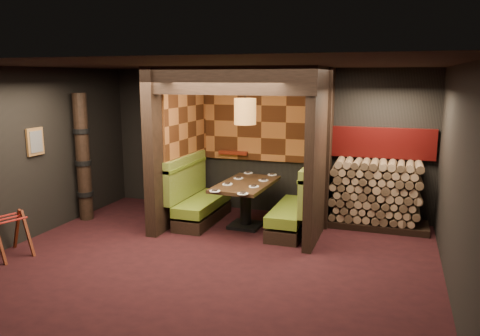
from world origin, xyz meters
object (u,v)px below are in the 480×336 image
pendant_lamp (245,111)px  firewood_stack (379,195)px  booth_bench_left (198,201)px  dining_table (246,195)px  booth_bench_right (297,210)px  totem_column (83,158)px  luggage_rack (8,233)px

pendant_lamp → firewood_stack: pendant_lamp is taller
booth_bench_left → firewood_stack: size_ratio=0.92×
dining_table → pendant_lamp: 1.51m
booth_bench_right → totem_column: bearing=-172.1°
pendant_lamp → totem_column: pendant_lamp is taller
dining_table → luggage_rack: 3.88m
luggage_rack → totem_column: size_ratio=0.33×
dining_table → firewood_stack: (2.28, 0.74, 0.02)m
dining_table → totem_column: (-3.05, -0.51, 0.60)m
booth_bench_left → dining_table: bearing=-2.2°
dining_table → totem_column: size_ratio=0.67×
firewood_stack → dining_table: bearing=-162.1°
booth_bench_left → pendant_lamp: size_ratio=1.64×
dining_table → luggage_rack: dining_table is taller
booth_bench_right → dining_table: booth_bench_right is taller
booth_bench_left → dining_table: size_ratio=1.00×
dining_table → pendant_lamp: size_ratio=1.64×
booth_bench_right → firewood_stack: bearing=27.3°
totem_column → firewood_stack: (5.33, 1.25, -0.57)m
booth_bench_right → pendant_lamp: (-0.93, -0.09, 1.70)m
booth_bench_right → dining_table: 0.95m
booth_bench_right → dining_table: bearing=-177.7°
booth_bench_left → firewood_stack: (3.25, 0.70, 0.21)m
booth_bench_right → firewood_stack: size_ratio=0.92×
totem_column → luggage_rack: bearing=-87.7°
booth_bench_left → luggage_rack: (-2.01, -2.53, -0.04)m
booth_bench_right → luggage_rack: size_ratio=2.04×
booth_bench_right → firewood_stack: (1.35, 0.70, 0.21)m
firewood_stack → booth_bench_right: bearing=-152.7°
booth_bench_right → dining_table: (-0.93, -0.04, 0.19)m
luggage_rack → firewood_stack: size_ratio=0.45×
booth_bench_left → pendant_lamp: (0.97, -0.09, 1.70)m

